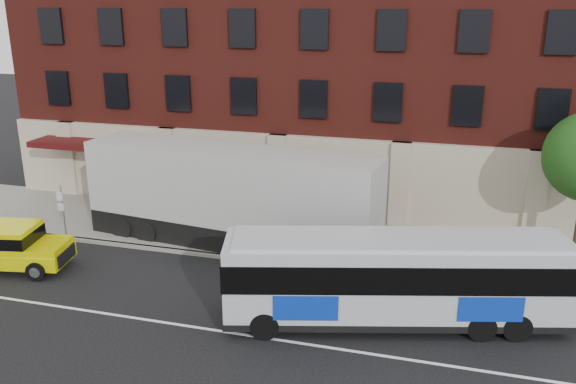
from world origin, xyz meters
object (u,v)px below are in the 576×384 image
(yellow_suv, at_px, (4,244))
(shipping_container, at_px, (230,199))
(city_bus, at_px, (396,277))
(sign_pole, at_px, (62,208))

(yellow_suv, bearing_deg, shipping_container, 31.20)
(city_bus, xyz_separation_m, shipping_container, (-7.69, 4.85, 0.46))
(sign_pole, xyz_separation_m, city_bus, (15.30, -3.54, 0.26))
(yellow_suv, bearing_deg, city_bus, -0.30)
(sign_pole, height_order, city_bus, city_bus)
(sign_pole, distance_m, shipping_container, 7.75)
(shipping_container, bearing_deg, city_bus, -32.23)
(city_bus, bearing_deg, yellow_suv, 179.70)
(sign_pole, bearing_deg, city_bus, -13.04)
(city_bus, xyz_separation_m, yellow_suv, (-15.57, 0.08, -0.64))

